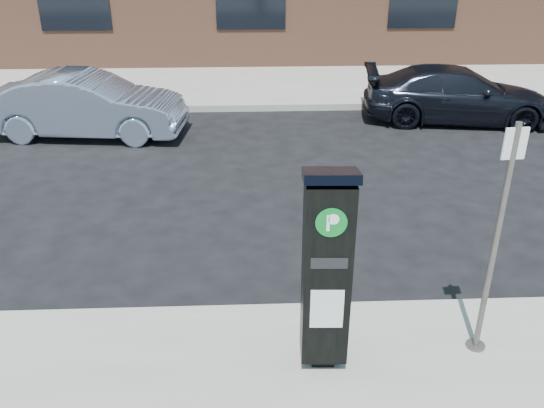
{
  "coord_description": "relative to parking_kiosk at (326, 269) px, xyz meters",
  "views": [
    {
      "loc": [
        -0.13,
        -5.31,
        4.04
      ],
      "look_at": [
        0.12,
        0.5,
        1.19
      ],
      "focal_mm": 38.0,
      "sensor_mm": 36.0,
      "label": 1
    }
  ],
  "objects": [
    {
      "name": "ground",
      "position": [
        -0.55,
        0.9,
        -1.21
      ],
      "size": [
        120.0,
        120.0,
        0.0
      ],
      "primitive_type": "plane",
      "color": "black",
      "rests_on": "ground"
    },
    {
      "name": "sidewalk_far",
      "position": [
        -0.55,
        14.9,
        -1.14
      ],
      "size": [
        60.0,
        12.0,
        0.15
      ],
      "primitive_type": "cube",
      "color": "gray",
      "rests_on": "ground"
    },
    {
      "name": "curb_near",
      "position": [
        -0.55,
        0.88,
        -1.14
      ],
      "size": [
        60.0,
        0.12,
        0.16
      ],
      "primitive_type": "cube",
      "color": "#9E9B93",
      "rests_on": "ground"
    },
    {
      "name": "curb_far",
      "position": [
        -0.55,
        8.92,
        -1.14
      ],
      "size": [
        60.0,
        0.12,
        0.16
      ],
      "primitive_type": "cube",
      "color": "#9E9B93",
      "rests_on": "ground"
    },
    {
      "name": "parking_kiosk",
      "position": [
        0.0,
        0.0,
        0.0
      ],
      "size": [
        0.49,
        0.44,
        2.07
      ],
      "rotation": [
        0.0,
        0.0,
        -0.04
      ],
      "color": "black",
      "rests_on": "sidewalk_near"
    },
    {
      "name": "sign_pole",
      "position": [
        1.59,
        0.13,
        0.13
      ],
      "size": [
        0.21,
        0.19,
        2.39
      ],
      "rotation": [
        0.0,
        0.0,
        0.08
      ],
      "color": "#635F57",
      "rests_on": "sidewalk_near"
    },
    {
      "name": "car_silver",
      "position": [
        -4.01,
        7.3,
        -0.56
      ],
      "size": [
        4.09,
        1.79,
        1.31
      ],
      "primitive_type": "imported",
      "rotation": [
        0.0,
        0.0,
        1.47
      ],
      "color": "#919EB9",
      "rests_on": "ground"
    },
    {
      "name": "car_dark",
      "position": [
        3.98,
        7.99,
        -0.61
      ],
      "size": [
        4.31,
        2.21,
        1.2
      ],
      "primitive_type": "imported",
      "rotation": [
        0.0,
        0.0,
        1.44
      ],
      "color": "black",
      "rests_on": "ground"
    }
  ]
}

